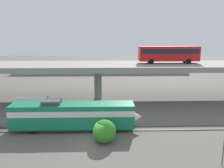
{
  "coord_description": "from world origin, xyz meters",
  "views": [
    {
      "loc": [
        1.53,
        -26.08,
        12.53
      ],
      "look_at": [
        2.77,
        17.35,
        3.61
      ],
      "focal_mm": 37.26,
      "sensor_mm": 36.0,
      "label": 1
    }
  ],
  "objects_px": {
    "parked_car_3": "(67,66)",
    "parked_car_5": "(97,65)",
    "service_truck_west": "(38,105)",
    "parked_car_2": "(96,65)",
    "parked_car_4": "(47,66)",
    "parked_car_0": "(32,65)",
    "parked_car_1": "(94,66)",
    "train_locomotive": "(79,114)",
    "transit_bus_on_overpass": "(169,53)"
  },
  "relations": [
    {
      "from": "transit_bus_on_overpass",
      "to": "service_truck_west",
      "type": "xyz_separation_m",
      "value": [
        -23.65,
        -10.11,
        -7.61
      ]
    },
    {
      "from": "service_truck_west",
      "to": "parked_car_5",
      "type": "distance_m",
      "value": 47.94
    },
    {
      "from": "train_locomotive",
      "to": "service_truck_west",
      "type": "bearing_deg",
      "value": 138.54
    },
    {
      "from": "train_locomotive",
      "to": "parked_car_4",
      "type": "xyz_separation_m",
      "value": [
        -16.7,
        51.16,
        0.37
      ]
    },
    {
      "from": "transit_bus_on_overpass",
      "to": "parked_car_0",
      "type": "bearing_deg",
      "value": -43.29
    },
    {
      "from": "parked_car_0",
      "to": "parked_car_2",
      "type": "relative_size",
      "value": 1.02
    },
    {
      "from": "parked_car_0",
      "to": "parked_car_4",
      "type": "xyz_separation_m",
      "value": [
        5.71,
        -1.91,
        0.0
      ]
    },
    {
      "from": "parked_car_0",
      "to": "parked_car_3",
      "type": "xyz_separation_m",
      "value": [
        12.99,
        -4.02,
        0.0
      ]
    },
    {
      "from": "parked_car_5",
      "to": "service_truck_west",
      "type": "bearing_deg",
      "value": 80.73
    },
    {
      "from": "transit_bus_on_overpass",
      "to": "service_truck_west",
      "type": "distance_m",
      "value": 26.82
    },
    {
      "from": "parked_car_0",
      "to": "parked_car_1",
      "type": "xyz_separation_m",
      "value": [
        22.21,
        -4.47,
        0.0
      ]
    },
    {
      "from": "parked_car_2",
      "to": "transit_bus_on_overpass",
      "type": "bearing_deg",
      "value": 114.67
    },
    {
      "from": "train_locomotive",
      "to": "parked_car_4",
      "type": "height_order",
      "value": "train_locomotive"
    },
    {
      "from": "parked_car_2",
      "to": "parked_car_1",
      "type": "bearing_deg",
      "value": 81.32
    },
    {
      "from": "train_locomotive",
      "to": "parked_car_4",
      "type": "bearing_deg",
      "value": 108.08
    },
    {
      "from": "service_truck_west",
      "to": "parked_car_1",
      "type": "distance_m",
      "value": 42.77
    },
    {
      "from": "transit_bus_on_overpass",
      "to": "parked_car_2",
      "type": "height_order",
      "value": "transit_bus_on_overpass"
    },
    {
      "from": "transit_bus_on_overpass",
      "to": "parked_car_3",
      "type": "bearing_deg",
      "value": -51.58
    },
    {
      "from": "parked_car_1",
      "to": "parked_car_4",
      "type": "xyz_separation_m",
      "value": [
        -16.5,
        2.56,
        0.0
      ]
    },
    {
      "from": "parked_car_0",
      "to": "parked_car_2",
      "type": "xyz_separation_m",
      "value": [
        22.67,
        -1.46,
        0.0
      ]
    },
    {
      "from": "transit_bus_on_overpass",
      "to": "parked_car_4",
      "type": "relative_size",
      "value": 2.71
    },
    {
      "from": "train_locomotive",
      "to": "parked_car_0",
      "type": "height_order",
      "value": "train_locomotive"
    },
    {
      "from": "service_truck_west",
      "to": "parked_car_4",
      "type": "height_order",
      "value": "parked_car_4"
    },
    {
      "from": "parked_car_4",
      "to": "service_truck_west",
      "type": "bearing_deg",
      "value": -78.1
    },
    {
      "from": "parked_car_1",
      "to": "parked_car_5",
      "type": "height_order",
      "value": "same"
    },
    {
      "from": "parked_car_3",
      "to": "service_truck_west",
      "type": "bearing_deg",
      "value": -87.13
    },
    {
      "from": "parked_car_0",
      "to": "parked_car_1",
      "type": "distance_m",
      "value": 22.65
    },
    {
      "from": "parked_car_5",
      "to": "parked_car_3",
      "type": "bearing_deg",
      "value": 25.35
    },
    {
      "from": "train_locomotive",
      "to": "parked_car_4",
      "type": "relative_size",
      "value": 3.97
    },
    {
      "from": "parked_car_3",
      "to": "parked_car_5",
      "type": "distance_m",
      "value": 10.91
    },
    {
      "from": "parked_car_4",
      "to": "parked_car_5",
      "type": "height_order",
      "value": "same"
    },
    {
      "from": "service_truck_west",
      "to": "parked_car_5",
      "type": "height_order",
      "value": "parked_car_5"
    },
    {
      "from": "train_locomotive",
      "to": "service_truck_west",
      "type": "xyz_separation_m",
      "value": [
        -7.28,
        6.43,
        -0.55
      ]
    },
    {
      "from": "transit_bus_on_overpass",
      "to": "parked_car_5",
      "type": "xyz_separation_m",
      "value": [
        -15.92,
        37.19,
        -6.69
      ]
    },
    {
      "from": "parked_car_3",
      "to": "parked_car_5",
      "type": "bearing_deg",
      "value": 25.35
    },
    {
      "from": "train_locomotive",
      "to": "parked_car_4",
      "type": "distance_m",
      "value": 53.82
    },
    {
      "from": "parked_car_2",
      "to": "parked_car_4",
      "type": "distance_m",
      "value": 16.97
    },
    {
      "from": "parked_car_2",
      "to": "parked_car_0",
      "type": "bearing_deg",
      "value": -3.69
    },
    {
      "from": "parked_car_3",
      "to": "parked_car_4",
      "type": "xyz_separation_m",
      "value": [
        -7.28,
        2.11,
        0.0
      ]
    },
    {
      "from": "train_locomotive",
      "to": "parked_car_5",
      "type": "bearing_deg",
      "value": 89.53
    },
    {
      "from": "parked_car_2",
      "to": "service_truck_west",
      "type": "bearing_deg",
      "value": 80.53
    },
    {
      "from": "parked_car_1",
      "to": "parked_car_2",
      "type": "height_order",
      "value": "same"
    },
    {
      "from": "parked_car_2",
      "to": "parked_car_5",
      "type": "xyz_separation_m",
      "value": [
        0.18,
        2.12,
        -0.0
      ]
    },
    {
      "from": "parked_car_1",
      "to": "parked_car_5",
      "type": "xyz_separation_m",
      "value": [
        0.64,
        5.13,
        -0.0
      ]
    },
    {
      "from": "parked_car_2",
      "to": "parked_car_3",
      "type": "height_order",
      "value": "same"
    },
    {
      "from": "parked_car_1",
      "to": "parked_car_5",
      "type": "bearing_deg",
      "value": 82.84
    },
    {
      "from": "train_locomotive",
      "to": "transit_bus_on_overpass",
      "type": "bearing_deg",
      "value": 45.31
    },
    {
      "from": "parked_car_2",
      "to": "parked_car_3",
      "type": "bearing_deg",
      "value": 14.79
    },
    {
      "from": "train_locomotive",
      "to": "parked_car_1",
      "type": "xyz_separation_m",
      "value": [
        -0.2,
        48.6,
        0.37
      ]
    },
    {
      "from": "parked_car_4",
      "to": "parked_car_5",
      "type": "xyz_separation_m",
      "value": [
        17.15,
        2.57,
        -0.0
      ]
    }
  ]
}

